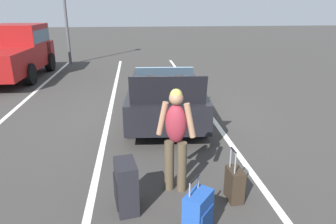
{
  "coord_description": "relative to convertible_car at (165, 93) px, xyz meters",
  "views": [
    {
      "loc": [
        -7.55,
        0.77,
        2.75
      ],
      "look_at": [
        -1.8,
        0.12,
        0.75
      ],
      "focal_mm": 32.5,
      "sensor_mm": 36.0,
      "label": 1
    }
  ],
  "objects": [
    {
      "name": "ground_plane",
      "position": [
        -0.2,
        0.01,
        -0.59
      ],
      "size": [
        80.0,
        80.0,
        0.0
      ],
      "primitive_type": "plane",
      "color": "#383533"
    },
    {
      "name": "lot_line_near",
      "position": [
        -0.2,
        -1.2,
        -0.59
      ],
      "size": [
        18.0,
        0.12,
        0.01
      ],
      "primitive_type": "cube",
      "color": "silver",
      "rests_on": "ground_plane"
    },
    {
      "name": "lot_line_mid",
      "position": [
        -0.2,
        1.5,
        -0.59
      ],
      "size": [
        18.0,
        0.12,
        0.01
      ],
      "primitive_type": "cube",
      "color": "silver",
      "rests_on": "ground_plane"
    },
    {
      "name": "convertible_car",
      "position": [
        0.0,
        0.0,
        0.0
      ],
      "size": [
        4.25,
        2.06,
        1.53
      ],
      "rotation": [
        0.0,
        0.0,
        -0.07
      ],
      "color": "black",
      "rests_on": "ground_plane"
    },
    {
      "name": "suitcase_large_black",
      "position": [
        -4.01,
        0.96,
        -0.22
      ],
      "size": [
        0.52,
        0.37,
        0.74
      ],
      "rotation": [
        0.0,
        0.0,
        1.74
      ],
      "color": "black",
      "rests_on": "ground_plane"
    },
    {
      "name": "suitcase_medium_bright",
      "position": [
        -4.67,
        0.06,
        -0.28
      ],
      "size": [
        0.46,
        0.44,
        0.82
      ],
      "rotation": [
        0.0,
        0.0,
        4.03
      ],
      "color": "#1E479E",
      "rests_on": "ground_plane"
    },
    {
      "name": "suitcase_small_carryon",
      "position": [
        -3.96,
        -0.64,
        -0.34
      ],
      "size": [
        0.35,
        0.24,
        0.83
      ],
      "rotation": [
        0.0,
        0.0,
        4.77
      ],
      "color": "#2D2319",
      "rests_on": "ground_plane"
    },
    {
      "name": "traveler_person",
      "position": [
        -3.6,
        0.2,
        0.34
      ],
      "size": [
        0.31,
        0.6,
        1.65
      ],
      "rotation": [
        0.0,
        0.0,
        -0.32
      ],
      "color": "#4C3F2D",
      "rests_on": "ground_plane"
    },
    {
      "name": "parked_pickup_truck_near",
      "position": [
        5.23,
        5.51,
        0.51
      ],
      "size": [
        5.05,
        2.17,
        2.1
      ],
      "rotation": [
        0.0,
        0.0,
        -0.03
      ],
      "color": "maroon",
      "rests_on": "ground_plane"
    },
    {
      "name": "parking_lamp_post",
      "position": [
        8.32,
        4.03,
        2.43
      ],
      "size": [
        0.5,
        0.24,
        5.22
      ],
      "color": "#4C4C51",
      "rests_on": "ground_plane"
    }
  ]
}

